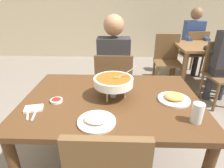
% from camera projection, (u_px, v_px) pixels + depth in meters
% --- Properties ---
extents(ground_plane, '(16.00, 16.00, 0.00)m').
position_uv_depth(ground_plane, '(111.00, 167.00, 1.74)').
color(ground_plane, gray).
extents(dining_table_main, '(1.35, 0.95, 0.75)m').
position_uv_depth(dining_table_main, '(111.00, 109.00, 1.46)').
color(dining_table_main, '#51331C').
rests_on(dining_table_main, ground_plane).
extents(chair_diner_main, '(0.44, 0.44, 0.90)m').
position_uv_depth(chair_diner_main, '(114.00, 84.00, 2.21)').
color(chair_diner_main, brown).
rests_on(chair_diner_main, ground_plane).
extents(diner_main, '(0.40, 0.45, 1.31)m').
position_uv_depth(diner_main, '(114.00, 65.00, 2.14)').
color(diner_main, '#2D2D38').
rests_on(diner_main, ground_plane).
extents(curry_bowl, '(0.33, 0.30, 0.26)m').
position_uv_depth(curry_bowl, '(113.00, 82.00, 1.39)').
color(curry_bowl, silver).
rests_on(curry_bowl, dining_table_main).
extents(rice_plate, '(0.24, 0.24, 0.06)m').
position_uv_depth(rice_plate, '(97.00, 120.00, 1.13)').
color(rice_plate, white).
rests_on(rice_plate, dining_table_main).
extents(appetizer_plate, '(0.24, 0.24, 0.06)m').
position_uv_depth(appetizer_plate, '(174.00, 98.00, 1.38)').
color(appetizer_plate, white).
rests_on(appetizer_plate, dining_table_main).
extents(sauce_dish, '(0.09, 0.09, 0.02)m').
position_uv_depth(sauce_dish, '(56.00, 100.00, 1.36)').
color(sauce_dish, white).
rests_on(sauce_dish, dining_table_main).
extents(napkin_folded, '(0.14, 0.11, 0.02)m').
position_uv_depth(napkin_folded, '(34.00, 108.00, 1.27)').
color(napkin_folded, white).
rests_on(napkin_folded, dining_table_main).
extents(fork_utensil, '(0.08, 0.16, 0.01)m').
position_uv_depth(fork_utensil, '(28.00, 113.00, 1.23)').
color(fork_utensil, silver).
rests_on(fork_utensil, dining_table_main).
extents(spoon_utensil, '(0.04, 0.17, 0.01)m').
position_uv_depth(spoon_utensil, '(35.00, 113.00, 1.23)').
color(spoon_utensil, silver).
rests_on(spoon_utensil, dining_table_main).
extents(drink_glass, '(0.07, 0.07, 0.13)m').
position_uv_depth(drink_glass, '(197.00, 114.00, 1.12)').
color(drink_glass, silver).
rests_on(drink_glass, dining_table_main).
extents(dining_table_far, '(1.00, 0.80, 0.75)m').
position_uv_depth(dining_table_far, '(206.00, 53.00, 3.10)').
color(dining_table_far, brown).
rests_on(dining_table_far, ground_plane).
extents(chair_bg_left, '(0.50, 0.50, 0.90)m').
position_uv_depth(chair_bg_left, '(221.00, 70.00, 2.67)').
color(chair_bg_left, brown).
rests_on(chair_bg_left, ground_plane).
extents(chair_bg_middle, '(0.50, 0.50, 0.90)m').
position_uv_depth(chair_bg_middle, '(192.00, 51.00, 3.64)').
color(chair_bg_middle, brown).
rests_on(chair_bg_middle, ground_plane).
extents(chair_bg_corner, '(0.45, 0.45, 0.90)m').
position_uv_depth(chair_bg_corner, '(167.00, 57.00, 3.24)').
color(chair_bg_corner, brown).
rests_on(chair_bg_corner, ground_plane).
extents(patron_bg_middle, '(0.40, 0.45, 1.31)m').
position_uv_depth(patron_bg_middle, '(193.00, 38.00, 3.59)').
color(patron_bg_middle, '#2D2D38').
rests_on(patron_bg_middle, ground_plane).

